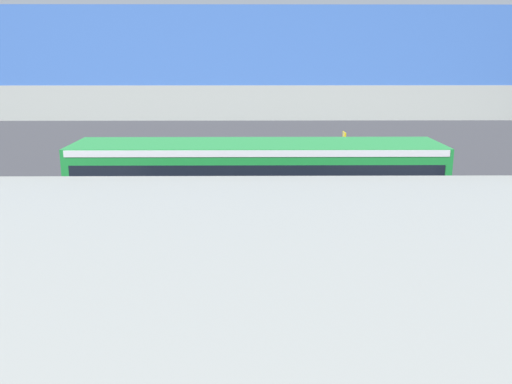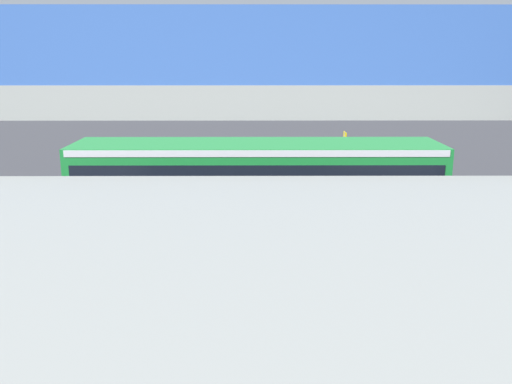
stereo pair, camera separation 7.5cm
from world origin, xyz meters
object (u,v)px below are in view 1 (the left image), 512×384
at_px(traffic_sign, 344,154).
at_px(city_bus, 257,182).
at_px(bicycle_black, 23,260).
at_px(pedestrian, 198,175).

bearing_deg(traffic_sign, city_bus, 54.34).
distance_m(bicycle_black, pedestrian, 9.52).
xyz_separation_m(city_bus, traffic_sign, (-3.59, -5.01, 0.01)).
height_order(pedestrian, traffic_sign, traffic_sign).
height_order(city_bus, traffic_sign, city_bus).
bearing_deg(city_bus, bicycle_black, 23.91).
bearing_deg(traffic_sign, pedestrian, -7.08).
xyz_separation_m(city_bus, bicycle_black, (6.45, 2.86, -1.51)).
distance_m(pedestrian, traffic_sign, 6.14).
relative_size(city_bus, traffic_sign, 4.12).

